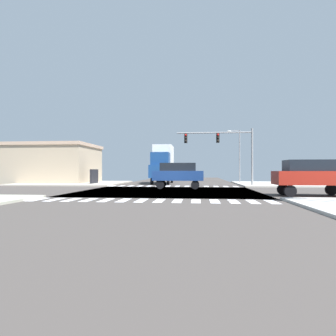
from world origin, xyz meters
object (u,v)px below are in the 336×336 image
object	(u,v)px
bank_building	(52,164)
traffic_signal_mast	(221,143)
street_lamp	(238,151)
box_truck_leading_1	(163,163)
suv_crossing_3	(173,172)
suv_queued_4	(311,175)
suv_nearside_1	(178,173)
suv_trailing_5	(175,172)
suv_farside_2	(162,172)

from	to	relation	value
bank_building	traffic_signal_mast	bearing A→B (deg)	-14.72
street_lamp	box_truck_leading_1	size ratio (longest dim) A/B	0.99
suv_crossing_3	bank_building	bearing A→B (deg)	44.59
suv_crossing_3	suv_queued_4	world-z (taller)	same
bank_building	box_truck_leading_1	xyz separation A→B (m)	(14.66, -0.15, 0.02)
suv_nearside_1	suv_trailing_5	xyz separation A→B (m)	(-2.57, 30.07, 0.00)
traffic_signal_mast	box_truck_leading_1	distance (m)	8.96
street_lamp	bank_building	xyz separation A→B (m)	(-24.42, -3.74, -1.79)
street_lamp	bank_building	world-z (taller)	street_lamp
box_truck_leading_1	suv_nearside_1	bearing A→B (deg)	105.02
suv_nearside_1	suv_crossing_3	xyz separation A→B (m)	(-2.57, 24.16, 0.00)
traffic_signal_mast	suv_queued_4	bearing A→B (deg)	-66.36
suv_queued_4	box_truck_leading_1	bearing A→B (deg)	35.14
traffic_signal_mast	box_truck_leading_1	size ratio (longest dim) A/B	1.10
suv_nearside_1	box_truck_leading_1	xyz separation A→B (m)	(-2.57, 9.57, 1.17)
suv_queued_4	traffic_signal_mast	bearing A→B (deg)	23.64
traffic_signal_mast	suv_crossing_3	size ratio (longest dim) A/B	1.72
bank_building	box_truck_leading_1	bearing A→B (deg)	-0.58
street_lamp	suv_farside_2	bearing A→B (deg)	122.94
suv_queued_4	suv_nearside_1	bearing A→B (deg)	52.41
traffic_signal_mast	suv_trailing_5	distance (m)	27.05
street_lamp	suv_farside_2	size ratio (longest dim) A/B	1.55
suv_crossing_3	suv_queued_4	distance (m)	33.28
traffic_signal_mast	suv_crossing_3	xyz separation A→B (m)	(-6.81, 20.09, -3.10)
bank_building	suv_queued_4	xyz separation A→B (m)	(26.32, -16.72, -1.15)
suv_trailing_5	box_truck_leading_1	bearing A→B (deg)	90.00
street_lamp	suv_crossing_3	distance (m)	14.79
suv_farside_2	suv_queued_4	xyz separation A→B (m)	(14.66, -40.16, 0.00)
suv_nearside_1	suv_crossing_3	size ratio (longest dim) A/B	1.00
bank_building	suv_nearside_1	bearing A→B (deg)	-29.43
suv_queued_4	suv_farside_2	bearing A→B (deg)	20.06
street_lamp	suv_nearside_1	size ratio (longest dim) A/B	1.55
suv_crossing_3	box_truck_leading_1	xyz separation A→B (m)	(-0.00, -14.60, 1.17)
traffic_signal_mast	suv_trailing_5	world-z (taller)	traffic_signal_mast
traffic_signal_mast	box_truck_leading_1	world-z (taller)	traffic_signal_mast
box_truck_leading_1	bank_building	bearing A→B (deg)	-0.58
traffic_signal_mast	box_truck_leading_1	xyz separation A→B (m)	(-6.81, 5.49, -1.93)
bank_building	suv_nearside_1	size ratio (longest dim) A/B	2.71
suv_trailing_5	suv_queued_4	bearing A→B (deg)	107.46
bank_building	suv_trailing_5	xyz separation A→B (m)	(14.66, 20.36, -1.15)
box_truck_leading_1	suv_trailing_5	bearing A→B (deg)	-90.00
suv_nearside_1	suv_queued_4	size ratio (longest dim) A/B	1.00
traffic_signal_mast	suv_queued_4	distance (m)	12.48
suv_queued_4	street_lamp	bearing A→B (deg)	5.30
street_lamp	suv_queued_4	world-z (taller)	street_lamp
suv_crossing_3	suv_queued_4	size ratio (longest dim) A/B	1.00
suv_farside_2	suv_crossing_3	distance (m)	9.48
street_lamp	suv_crossing_3	size ratio (longest dim) A/B	1.55
street_lamp	suv_queued_4	distance (m)	20.75
suv_nearside_1	street_lamp	bearing A→B (deg)	151.85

